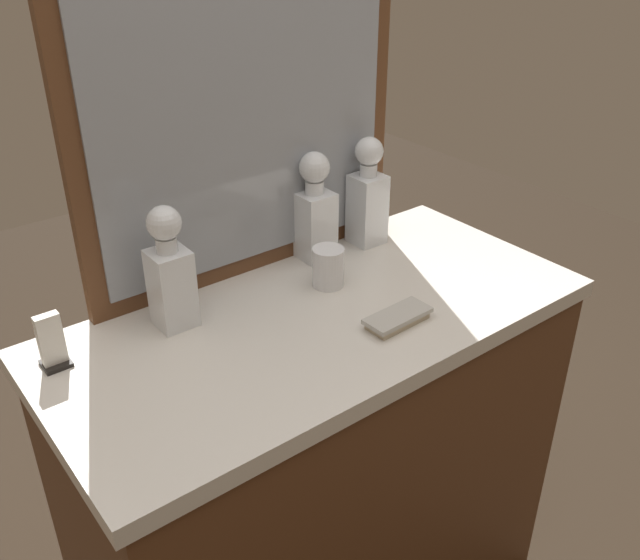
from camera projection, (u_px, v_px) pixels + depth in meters
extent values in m
cube|color=brown|center=(320.00, 482.00, 1.70)|extent=(1.12, 0.53, 0.90)
cube|color=silver|center=(320.00, 321.00, 1.47)|extent=(1.16, 0.55, 0.04)
cube|color=brown|center=(244.00, 113.00, 1.46)|extent=(0.79, 0.03, 0.74)
cube|color=gray|center=(248.00, 114.00, 1.45)|extent=(0.71, 0.01, 0.66)
cube|color=white|center=(315.00, 225.00, 1.65)|extent=(0.08, 0.08, 0.16)
cube|color=#8C4C14|center=(315.00, 233.00, 1.66)|extent=(0.07, 0.07, 0.12)
cylinder|color=white|center=(315.00, 187.00, 1.60)|extent=(0.04, 0.04, 0.03)
sphere|color=white|center=(314.00, 167.00, 1.58)|extent=(0.07, 0.07, 0.07)
cube|color=white|center=(172.00, 289.00, 1.39)|extent=(0.08, 0.08, 0.17)
cube|color=#8C4C14|center=(174.00, 304.00, 1.40)|extent=(0.06, 0.06, 0.09)
cylinder|color=white|center=(167.00, 245.00, 1.34)|extent=(0.04, 0.04, 0.03)
sphere|color=white|center=(164.00, 223.00, 1.32)|extent=(0.07, 0.07, 0.07)
cube|color=white|center=(367.00, 209.00, 1.72)|extent=(0.08, 0.08, 0.18)
cube|color=#8C4C14|center=(367.00, 220.00, 1.73)|extent=(0.07, 0.07, 0.12)
cylinder|color=white|center=(368.00, 170.00, 1.66)|extent=(0.04, 0.04, 0.03)
sphere|color=white|center=(369.00, 151.00, 1.64)|extent=(0.07, 0.07, 0.07)
cylinder|color=white|center=(328.00, 267.00, 1.55)|extent=(0.07, 0.07, 0.09)
cylinder|color=silver|center=(328.00, 282.00, 1.56)|extent=(0.07, 0.07, 0.01)
cube|color=#B7A88C|center=(397.00, 321.00, 1.42)|extent=(0.13, 0.06, 0.01)
cube|color=#B7B5AD|center=(398.00, 316.00, 1.42)|extent=(0.15, 0.07, 0.01)
cube|color=black|center=(56.00, 363.00, 1.30)|extent=(0.05, 0.05, 0.01)
cube|color=white|center=(51.00, 341.00, 1.28)|extent=(0.04, 0.02, 0.11)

